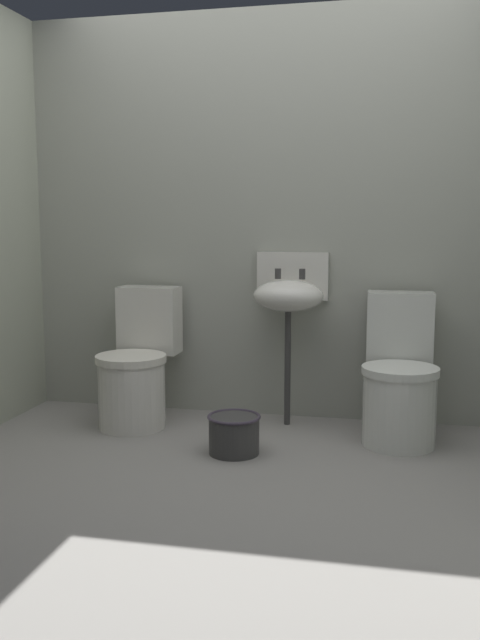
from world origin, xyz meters
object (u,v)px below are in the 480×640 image
(sink, at_px, (289,295))
(bucket, at_px, (234,433))
(toilet_left, at_px, (137,369))
(toilet_right, at_px, (399,382))

(sink, xyz_separation_m, bucket, (-0.19, -0.59, -0.65))
(toilet_left, distance_m, sink, 0.98)
(toilet_right, distance_m, sink, 0.79)
(toilet_left, height_order, bucket, toilet_left)
(bucket, bearing_deg, sink, 72.67)
(toilet_left, relative_size, sink, 0.79)
(toilet_left, xyz_separation_m, sink, (0.85, 0.19, 0.43))
(toilet_right, relative_size, bucket, 2.87)
(bucket, bearing_deg, toilet_left, 148.67)
(toilet_left, xyz_separation_m, toilet_right, (1.48, 0.00, 0.00))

